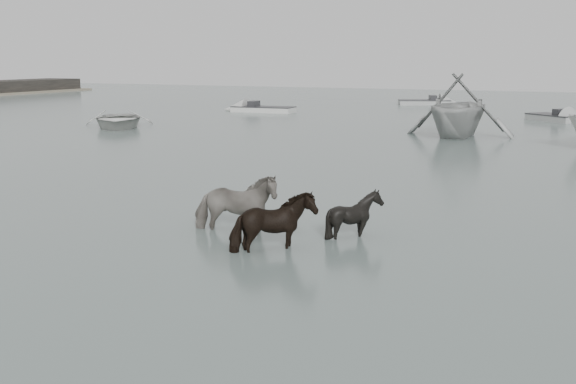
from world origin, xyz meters
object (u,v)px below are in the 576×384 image
Objects in this scene: pony_pinto at (236,195)px; rowboat_lead at (117,118)px; pony_dark at (274,216)px; pony_black at (355,209)px.

rowboat_lead is (-16.91, 17.93, -0.25)m from pony_pinto.
pony_dark is (1.51, -1.21, -0.08)m from pony_pinto.
pony_dark is 2.06m from pony_black.
pony_pinto is 2.60m from pony_black.
pony_black is at bearing -100.12° from pony_pinto.
pony_pinto is at bearing 70.16° from pony_dark.
pony_pinto reaches higher than rowboat_lead.
pony_pinto is at bearing -80.43° from rowboat_lead.
pony_black is at bearing -75.51° from rowboat_lead.
pony_black is (2.53, 0.57, -0.18)m from pony_pinto.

